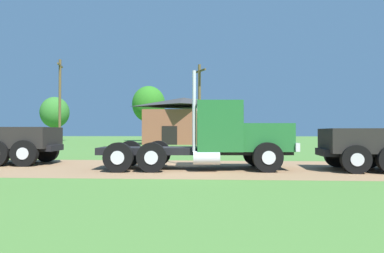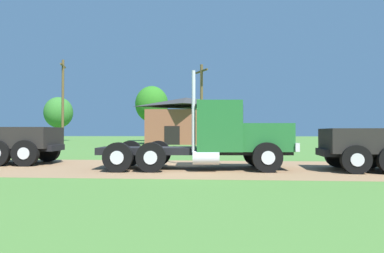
{
  "view_description": "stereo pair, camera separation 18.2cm",
  "coord_description": "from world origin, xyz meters",
  "px_view_note": "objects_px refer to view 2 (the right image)",
  "views": [
    {
      "loc": [
        1.27,
        -14.16,
        1.52
      ],
      "look_at": [
        0.33,
        0.51,
        1.76
      ],
      "focal_mm": 31.3,
      "sensor_mm": 36.0,
      "label": 1
    },
    {
      "loc": [
        1.45,
        -14.15,
        1.52
      ],
      "look_at": [
        0.33,
        0.51,
        1.76
      ],
      "focal_mm": 31.3,
      "sensor_mm": 36.0,
      "label": 2
    }
  ],
  "objects_px": {
    "shed_building": "(186,121)",
    "utility_pole_near": "(63,101)",
    "truck_foreground_white": "(220,137)",
    "utility_pole_far": "(202,104)"
  },
  "relations": [
    {
      "from": "shed_building",
      "to": "utility_pole_near",
      "type": "bearing_deg",
      "value": -142.48
    },
    {
      "from": "shed_building",
      "to": "utility_pole_far",
      "type": "relative_size",
      "value": 1.3
    },
    {
      "from": "utility_pole_near",
      "to": "utility_pole_far",
      "type": "height_order",
      "value": "utility_pole_near"
    },
    {
      "from": "truck_foreground_white",
      "to": "shed_building",
      "type": "height_order",
      "value": "shed_building"
    },
    {
      "from": "truck_foreground_white",
      "to": "shed_building",
      "type": "xyz_separation_m",
      "value": [
        -4.05,
        28.49,
        1.53
      ]
    },
    {
      "from": "truck_foreground_white",
      "to": "utility_pole_far",
      "type": "distance_m",
      "value": 16.7
    },
    {
      "from": "shed_building",
      "to": "utility_pole_near",
      "type": "distance_m",
      "value": 15.1
    },
    {
      "from": "truck_foreground_white",
      "to": "shed_building",
      "type": "distance_m",
      "value": 28.82
    },
    {
      "from": "truck_foreground_white",
      "to": "shed_building",
      "type": "bearing_deg",
      "value": 98.08
    },
    {
      "from": "shed_building",
      "to": "utility_pole_near",
      "type": "relative_size",
      "value": 1.11
    }
  ]
}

